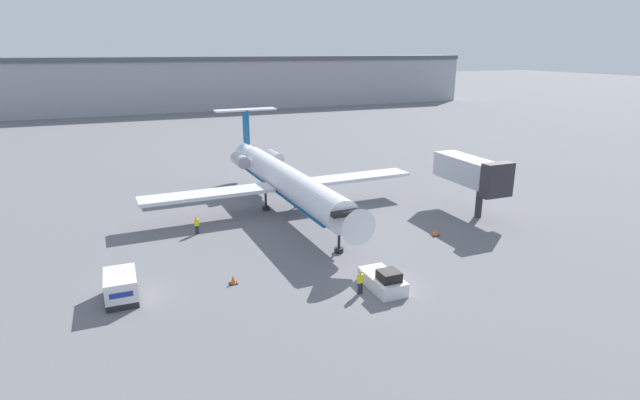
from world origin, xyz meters
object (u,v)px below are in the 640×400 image
(traffic_cone_left, at_px, (233,280))
(jet_bridge, at_px, (472,172))
(worker_near_tug, at_px, (360,282))
(traffic_cone_right, at_px, (435,232))
(luggage_cart, at_px, (121,287))
(worker_by_wing, at_px, (197,225))
(airplane_main, at_px, (286,180))
(pushback_tug, at_px, (383,280))

(traffic_cone_left, bearing_deg, jet_bridge, 14.66)
(worker_near_tug, xyz_separation_m, traffic_cone_right, (11.72, 7.69, -0.61))
(luggage_cart, xyz_separation_m, jet_bridge, (34.65, 6.47, 3.49))
(worker_by_wing, relative_size, traffic_cone_left, 2.60)
(airplane_main, xyz_separation_m, traffic_cone_right, (10.46, -12.47, -3.07))
(traffic_cone_right, distance_m, jet_bridge, 9.38)
(worker_near_tug, relative_size, jet_bridge, 0.19)
(luggage_cart, height_order, worker_near_tug, luggage_cart)
(worker_near_tug, height_order, traffic_cone_right, worker_near_tug)
(pushback_tug, relative_size, luggage_cart, 1.16)
(luggage_cart, distance_m, traffic_cone_left, 7.74)
(pushback_tug, bearing_deg, jet_bridge, 34.96)
(traffic_cone_left, distance_m, jet_bridge, 28.17)
(worker_near_tug, bearing_deg, jet_bridge, 32.42)
(airplane_main, xyz_separation_m, luggage_cart, (-16.97, -14.61, -2.44))
(worker_near_tug, xyz_separation_m, traffic_cone_left, (-8.02, 4.98, -0.61))
(airplane_main, relative_size, jet_bridge, 3.37)
(airplane_main, relative_size, traffic_cone_left, 47.98)
(airplane_main, bearing_deg, traffic_cone_right, -50.02)
(airplane_main, bearing_deg, pushback_tug, -88.19)
(luggage_cart, height_order, worker_by_wing, luggage_cart)
(pushback_tug, distance_m, traffic_cone_left, 11.04)
(luggage_cart, distance_m, jet_bridge, 35.42)
(worker_near_tug, bearing_deg, luggage_cart, 160.52)
(worker_near_tug, xyz_separation_m, jet_bridge, (18.94, 12.03, 3.51))
(traffic_cone_left, bearing_deg, airplane_main, 58.59)
(pushback_tug, distance_m, worker_by_wing, 19.64)
(pushback_tug, xyz_separation_m, jet_bridge, (17.05, 11.92, 3.81))
(pushback_tug, bearing_deg, worker_by_wing, 122.96)
(worker_by_wing, bearing_deg, airplane_main, 19.58)
(worker_by_wing, bearing_deg, traffic_cone_right, -23.46)
(traffic_cone_right, xyz_separation_m, jet_bridge, (7.22, 4.34, 4.12))
(pushback_tug, distance_m, worker_near_tug, 1.92)
(pushback_tug, distance_m, jet_bridge, 21.15)
(traffic_cone_left, height_order, jet_bridge, jet_bridge)
(airplane_main, relative_size, worker_near_tug, 17.88)
(airplane_main, bearing_deg, jet_bridge, -24.71)
(worker_near_tug, distance_m, traffic_cone_left, 9.45)
(worker_by_wing, bearing_deg, worker_near_tug, -62.08)
(airplane_main, xyz_separation_m, worker_by_wing, (-10.05, -3.57, -2.49))
(traffic_cone_left, bearing_deg, luggage_cart, 175.69)
(traffic_cone_left, height_order, traffic_cone_right, same)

